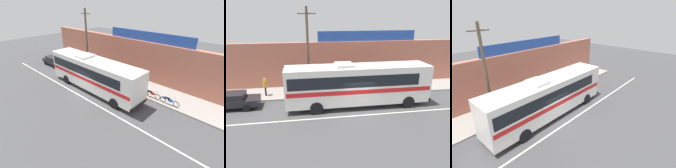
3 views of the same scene
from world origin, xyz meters
TOP-DOWN VIEW (x-y plane):
  - ground_plane at (0.00, 0.00)m, footprint 70.00×70.00m
  - sidewalk_slab at (0.00, 5.20)m, footprint 30.00×3.60m
  - storefront_facade at (0.00, 7.35)m, footprint 30.00×0.70m
  - storefront_billboard at (2.73, 7.35)m, footprint 10.82×0.12m
  - road_center_stripe at (0.00, -0.80)m, footprint 30.00×0.14m
  - intercity_bus at (0.08, 1.18)m, footprint 12.11×2.63m
  - parked_car at (-10.33, 2.30)m, footprint 4.24×1.87m
  - utility_pole at (-3.84, 3.76)m, footprint 1.60×0.22m
  - motorcycle_orange at (7.84, 3.84)m, footprint 1.93×0.56m
  - motorcycle_red at (5.91, 3.86)m, footprint 1.94×0.56m
  - motorcycle_blue at (4.40, 4.05)m, footprint 1.83×0.56m
  - pedestrian_far_right at (-12.33, 4.97)m, footprint 0.30×0.48m
  - pedestrian_by_curb at (-7.98, 4.65)m, footprint 0.30×0.48m

SIDE VIEW (x-z plane):
  - ground_plane at x=0.00m, z-range 0.00..0.00m
  - road_center_stripe at x=0.00m, z-range 0.00..0.01m
  - sidewalk_slab at x=0.00m, z-range 0.00..0.14m
  - motorcycle_orange at x=7.84m, z-range 0.09..1.04m
  - motorcycle_red at x=5.91m, z-range 0.09..1.04m
  - motorcycle_blue at x=4.40m, z-range 0.09..1.04m
  - parked_car at x=-10.33m, z-range 0.05..1.42m
  - pedestrian_far_right at x=-12.33m, z-range 0.26..1.87m
  - pedestrian_by_curb at x=-7.98m, z-range 0.28..2.00m
  - intercity_bus at x=0.08m, z-range 0.17..3.96m
  - storefront_facade at x=0.00m, z-range 0.00..4.80m
  - utility_pole at x=-3.84m, z-range 0.28..8.40m
  - storefront_billboard at x=2.73m, z-range 4.80..5.90m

